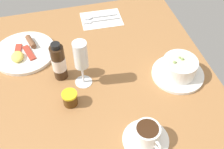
# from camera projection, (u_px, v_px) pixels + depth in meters

# --- Properties ---
(ground_plane) EXTENTS (1.10, 0.84, 0.03)m
(ground_plane) POSITION_uv_depth(u_px,v_px,m) (105.00, 95.00, 0.98)
(ground_plane) COLOR #9E6B3D
(porridge_bowl) EXTENTS (0.19, 0.19, 0.08)m
(porridge_bowl) POSITION_uv_depth(u_px,v_px,m) (179.00, 68.00, 0.99)
(porridge_bowl) COLOR white
(porridge_bowl) RESTS_ON ground_plane
(cutlery_setting) EXTENTS (0.14, 0.19, 0.01)m
(cutlery_setting) POSITION_uv_depth(u_px,v_px,m) (100.00, 19.00, 1.25)
(cutlery_setting) COLOR white
(cutlery_setting) RESTS_ON ground_plane
(coffee_cup) EXTENTS (0.14, 0.14, 0.07)m
(coffee_cup) POSITION_uv_depth(u_px,v_px,m) (147.00, 135.00, 0.82)
(coffee_cup) COLOR white
(coffee_cup) RESTS_ON ground_plane
(wine_glass) EXTENTS (0.06, 0.06, 0.19)m
(wine_glass) POSITION_uv_depth(u_px,v_px,m) (81.00, 57.00, 0.90)
(wine_glass) COLOR white
(wine_glass) RESTS_ON ground_plane
(jam_jar) EXTENTS (0.05, 0.05, 0.05)m
(jam_jar) POSITION_uv_depth(u_px,v_px,m) (70.00, 98.00, 0.91)
(jam_jar) COLOR #4E2C0D
(jam_jar) RESTS_ON ground_plane
(sauce_bottle_brown) EXTENTS (0.05, 0.05, 0.16)m
(sauce_bottle_brown) POSITION_uv_depth(u_px,v_px,m) (59.00, 62.00, 0.96)
(sauce_bottle_brown) COLOR #382314
(sauce_bottle_brown) RESTS_ON ground_plane
(breakfast_plate) EXTENTS (0.25, 0.25, 0.04)m
(breakfast_plate) POSITION_uv_depth(u_px,v_px,m) (24.00, 52.00, 1.09)
(breakfast_plate) COLOR white
(breakfast_plate) RESTS_ON ground_plane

